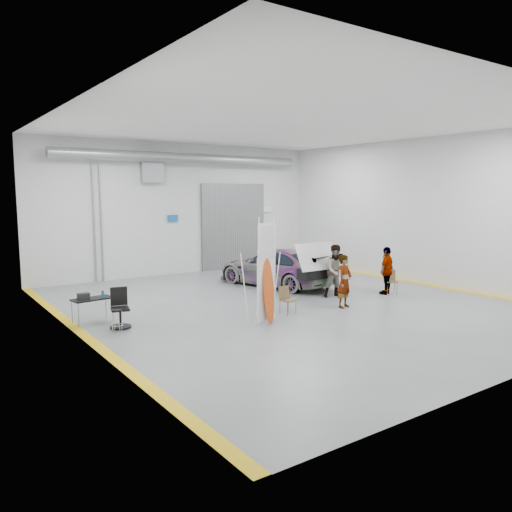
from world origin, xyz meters
TOP-DOWN VIEW (x-y plane):
  - ground at (0.00, 0.00)m, footprint 16.00×16.00m
  - room_shell at (0.24, 2.22)m, footprint 14.02×16.18m
  - sedan_car at (1.68, 2.93)m, footprint 3.25×5.53m
  - person_a at (1.15, -1.47)m, footprint 0.73×0.57m
  - person_b at (2.09, -0.11)m, footprint 1.11×0.98m
  - person_c at (4.00, -0.80)m, footprint 1.12×0.75m
  - surfboard_display at (-2.24, -1.72)m, footprint 0.84×0.44m
  - folding_chair_near at (-0.94, -1.11)m, footprint 0.44×0.45m
  - folding_chair_far at (4.27, -0.78)m, footprint 0.56×0.62m
  - shop_stool at (-6.01, -0.06)m, footprint 0.32×0.32m
  - work_table at (-6.30, 1.38)m, footprint 1.19×0.70m
  - office_chair at (-5.80, 0.34)m, footprint 0.59×0.61m
  - trunk_lid at (1.68, 0.59)m, footprint 1.75×1.06m

SIDE VIEW (x-z plane):
  - ground at x=0.00m, z-range 0.00..0.00m
  - folding_chair_near at x=-0.94m, z-range -0.16..0.70m
  - folding_chair_far at x=4.27m, z-range -0.16..0.70m
  - shop_stool at x=-6.01m, z-range 0.00..0.63m
  - office_chair at x=-5.80m, z-range -0.07..1.04m
  - work_table at x=-6.30m, z-range 0.25..1.17m
  - sedan_car at x=1.68m, z-range 0.00..1.50m
  - person_a at x=1.15m, z-range 0.00..1.75m
  - person_c at x=4.00m, z-range 0.00..1.78m
  - person_b at x=2.09m, z-range 0.00..1.91m
  - surfboard_display at x=-2.24m, z-range -0.29..2.81m
  - trunk_lid at x=1.68m, z-range 1.50..1.54m
  - room_shell at x=0.24m, z-range 1.07..7.08m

